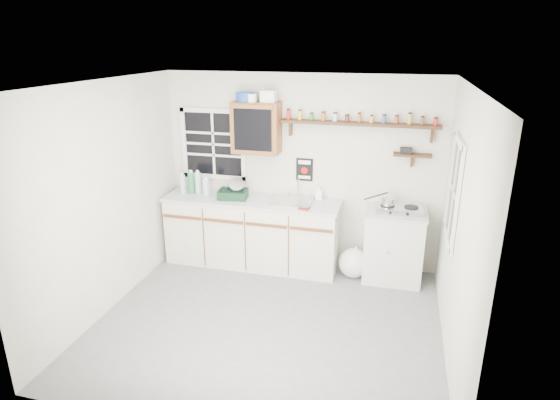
{
  "coord_description": "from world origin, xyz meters",
  "views": [
    {
      "loc": [
        1.2,
        -4.17,
        2.88
      ],
      "look_at": [
        -0.01,
        0.55,
        1.2
      ],
      "focal_mm": 30.0,
      "sensor_mm": 36.0,
      "label": 1
    }
  ],
  "objects_px": {
    "main_cabinet": "(252,231)",
    "upper_cabinet": "(256,128)",
    "right_cabinet": "(394,245)",
    "dish_rack": "(234,192)",
    "spice_shelf": "(359,123)",
    "hotplate": "(399,209)"
  },
  "relations": [
    {
      "from": "right_cabinet",
      "to": "main_cabinet",
      "type": "bearing_deg",
      "value": -179.21
    },
    {
      "from": "main_cabinet",
      "to": "hotplate",
      "type": "height_order",
      "value": "hotplate"
    },
    {
      "from": "dish_rack",
      "to": "hotplate",
      "type": "distance_m",
      "value": 2.09
    },
    {
      "from": "main_cabinet",
      "to": "dish_rack",
      "type": "xyz_separation_m",
      "value": [
        -0.23,
        -0.03,
        0.55
      ]
    },
    {
      "from": "hotplate",
      "to": "spice_shelf",
      "type": "bearing_deg",
      "value": 155.5
    },
    {
      "from": "upper_cabinet",
      "to": "spice_shelf",
      "type": "bearing_deg",
      "value": 3.11
    },
    {
      "from": "right_cabinet",
      "to": "hotplate",
      "type": "relative_size",
      "value": 1.58
    },
    {
      "from": "main_cabinet",
      "to": "dish_rack",
      "type": "bearing_deg",
      "value": -172.39
    },
    {
      "from": "upper_cabinet",
      "to": "hotplate",
      "type": "height_order",
      "value": "upper_cabinet"
    },
    {
      "from": "upper_cabinet",
      "to": "hotplate",
      "type": "distance_m",
      "value": 2.03
    },
    {
      "from": "dish_rack",
      "to": "hotplate",
      "type": "bearing_deg",
      "value": -7.18
    },
    {
      "from": "right_cabinet",
      "to": "dish_rack",
      "type": "xyz_separation_m",
      "value": [
        -2.07,
        -0.06,
        0.55
      ]
    },
    {
      "from": "right_cabinet",
      "to": "upper_cabinet",
      "type": "xyz_separation_m",
      "value": [
        -1.8,
        0.12,
        1.37
      ]
    },
    {
      "from": "main_cabinet",
      "to": "spice_shelf",
      "type": "height_order",
      "value": "spice_shelf"
    },
    {
      "from": "dish_rack",
      "to": "upper_cabinet",
      "type": "bearing_deg",
      "value": 25.16
    },
    {
      "from": "spice_shelf",
      "to": "hotplate",
      "type": "relative_size",
      "value": 3.33
    },
    {
      "from": "main_cabinet",
      "to": "hotplate",
      "type": "bearing_deg",
      "value": 0.17
    },
    {
      "from": "hotplate",
      "to": "right_cabinet",
      "type": "bearing_deg",
      "value": 140.37
    },
    {
      "from": "main_cabinet",
      "to": "upper_cabinet",
      "type": "height_order",
      "value": "upper_cabinet"
    },
    {
      "from": "right_cabinet",
      "to": "hotplate",
      "type": "distance_m",
      "value": 0.49
    },
    {
      "from": "hotplate",
      "to": "dish_rack",
      "type": "bearing_deg",
      "value": 176.99
    },
    {
      "from": "spice_shelf",
      "to": "dish_rack",
      "type": "height_order",
      "value": "spice_shelf"
    }
  ]
}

